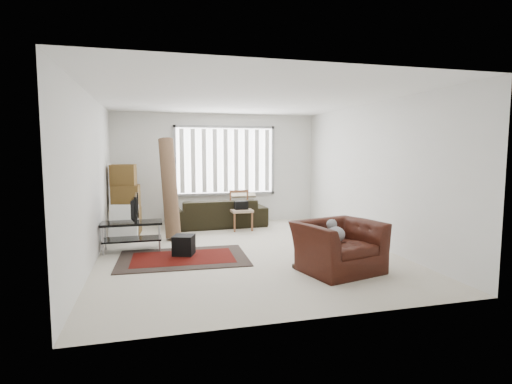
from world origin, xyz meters
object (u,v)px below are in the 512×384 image
sofa (218,208)px  moving_boxes (125,202)px  armchair (338,243)px  tv_stand (132,230)px  side_chair (241,208)px

sofa → moving_boxes: bearing=6.3°
sofa → armchair: size_ratio=1.65×
moving_boxes → sofa: moving_boxes is taller
tv_stand → moving_boxes: (-0.20, 1.58, 0.32)m
sofa → side_chair: side_chair is taller
side_chair → armchair: size_ratio=0.65×
side_chair → tv_stand: bearing=-150.3°
moving_boxes → side_chair: size_ratio=1.69×
moving_boxes → side_chair: moving_boxes is taller
tv_stand → moving_boxes: moving_boxes is taller
armchair → side_chair: bearing=87.7°
moving_boxes → armchair: (3.24, -3.62, -0.27)m
moving_boxes → sofa: (2.07, 0.31, -0.27)m
tv_stand → side_chair: (2.32, 1.38, 0.11)m
tv_stand → moving_boxes: size_ratio=0.70×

